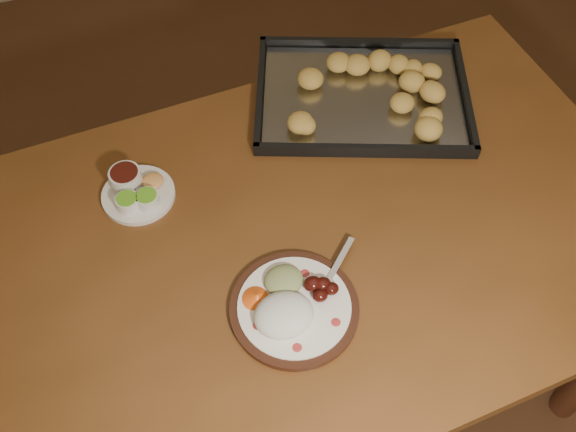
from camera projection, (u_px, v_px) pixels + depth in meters
name	position (u px, v px, depth m)	size (l,w,h in m)	color
ground	(355.00, 327.00, 1.99)	(4.00, 4.00, 0.00)	#4F301B
dining_table	(295.00, 263.00, 1.36)	(1.56, 1.01, 0.75)	brown
dinner_plate	(291.00, 306.00, 1.18)	(0.28, 0.24, 0.06)	#32170E
condiment_saucer	(135.00, 190.00, 1.33)	(0.15, 0.15, 0.05)	silver
baking_tray	(362.00, 94.00, 1.49)	(0.58, 0.50, 0.05)	black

